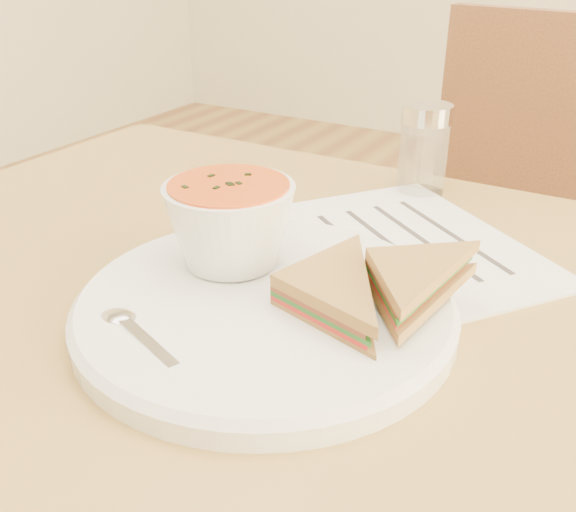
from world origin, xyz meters
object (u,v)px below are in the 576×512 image
Objects in this scene: chair_far at (488,338)px; soup_bowl at (230,228)px; plate at (265,309)px; condiment_shaker at (424,149)px.

soup_bowl is at bearing 81.90° from chair_far.
plate is 0.08m from soup_bowl.
chair_far is at bearing 64.79° from condiment_shaker.
chair_far is 0.39m from condiment_shaker.
condiment_shaker is (0.07, 0.30, -0.00)m from soup_bowl.
soup_bowl is 0.31m from condiment_shaker.
plate is at bearing -31.05° from soup_bowl.
soup_bowl is at bearing 148.95° from plate.
chair_far is at bearing 79.88° from plate.
condiment_shaker is (0.01, 0.34, 0.04)m from plate.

